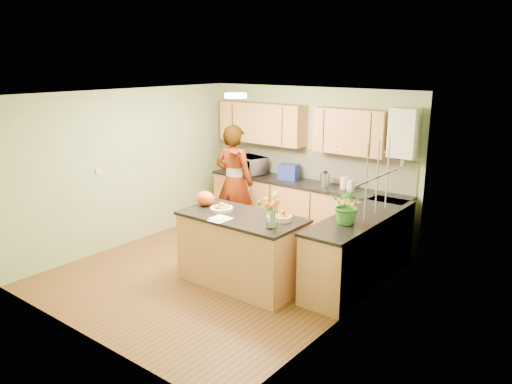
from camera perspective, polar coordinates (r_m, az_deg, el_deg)
The scene contains 28 objects.
floor at distance 7.27m, azimuth -3.68°, elevation -8.91°, with size 4.50×4.50×0.00m, color #553518.
ceiling at distance 6.67m, azimuth -4.03°, elevation 11.14°, with size 4.00×4.50×0.02m, color white.
wall_back at distance 8.63m, azimuth 6.16°, elevation 3.56°, with size 4.00×0.02×2.50m, color #8EA978.
wall_front at distance 5.47m, azimuth -19.76°, elevation -3.91°, with size 4.00×0.02×2.50m, color #8EA978.
wall_left at distance 8.31m, azimuth -14.21°, elevation 2.74°, with size 0.02×4.50×2.50m, color #8EA978.
wall_right at distance 5.77m, azimuth 11.15°, elevation -2.33°, with size 0.02×4.50×2.50m, color #8EA978.
back_counter at distance 8.52m, azimuth 5.51°, elevation -1.97°, with size 3.64×0.62×0.94m.
right_counter at distance 6.88m, azimuth 11.84°, elevation -6.41°, with size 0.62×2.24×0.94m.
splashback at distance 8.58m, azimuth 6.67°, elevation 3.13°, with size 3.60×0.02×0.52m, color beige.
upper_cabinets at distance 8.49m, azimuth 4.64°, elevation 7.51°, with size 3.20×0.34×0.70m.
boiler at distance 7.63m, azimuth 16.60°, elevation 6.47°, with size 0.40×0.30×0.86m.
window_right at distance 6.23m, azimuth 13.75°, elevation 1.64°, with size 0.01×1.30×1.05m.
light_switch at distance 7.94m, azimuth -17.57°, elevation 2.32°, with size 0.02×0.09×0.09m, color silver.
ceiling_lamp at distance 6.90m, azimuth -2.33°, elevation 10.96°, with size 0.30×0.30×0.07m.
peninsula_island at distance 6.69m, azimuth -1.62°, elevation -6.61°, with size 1.67×0.86×0.96m.
fruit_dish at distance 6.74m, azimuth -3.95°, elevation -1.79°, with size 0.31×0.31×0.11m.
orange_bowl at distance 6.31m, azimuth 3.08°, elevation -2.82°, with size 0.23×0.23×0.13m.
flower_vase at distance 5.94m, azimuth 1.68°, elevation -1.01°, with size 0.28×0.28×0.52m.
orange_bag at distance 6.99m, azimuth -5.82°, elevation -0.73°, with size 0.27×0.23×0.20m, color #EB5013.
papers at distance 6.38m, azimuth -4.06°, elevation -3.13°, with size 0.21×0.28×0.01m, color white.
violinist at distance 8.33m, azimuth -2.51°, elevation 1.17°, with size 0.70×0.46×1.92m, color #E2A88A.
violin at distance 7.92m, azimuth -2.48°, elevation 4.71°, with size 0.62×0.25×0.12m, color #4D0C04, non-canonical shape.
microwave at distance 8.99m, azimuth -0.64°, elevation 3.11°, with size 0.57×0.38×0.31m, color silver.
blue_box at distance 8.57m, azimuth 3.76°, elevation 2.32°, with size 0.33×0.24×0.26m, color navy.
kettle at distance 8.18m, azimuth 7.89°, elevation 1.52°, with size 0.16×0.16×0.30m.
jar_cream at distance 8.06m, azimuth 10.03°, elevation 1.01°, with size 0.12×0.12×0.18m, color beige.
jar_white at distance 7.94m, azimuth 10.72°, elevation 0.72°, with size 0.11×0.11×0.17m, color silver.
potted_plant at distance 6.30m, azimuth 10.52°, elevation -1.43°, with size 0.45×0.39×0.50m, color #337426.
Camera 1 is at (4.45, -4.95, 2.93)m, focal length 35.00 mm.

